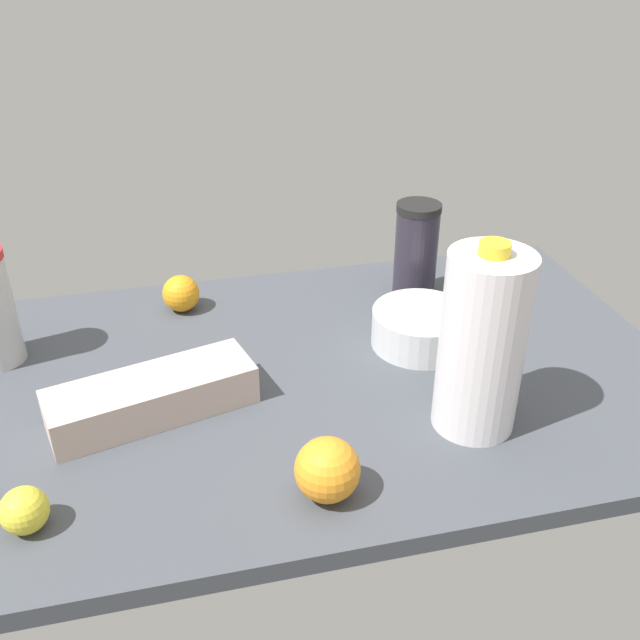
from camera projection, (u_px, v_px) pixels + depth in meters
The scene contains 8 objects.
countertop at pixel (320, 379), 119.70cm from camera, with size 120.00×76.00×3.00cm, color #42474E.
milk_jug at pixel (482, 343), 100.43cm from camera, with size 12.18×12.18×29.44cm.
shaker_bottle at pixel (416, 251), 137.26cm from camera, with size 8.50×8.50×19.35cm.
egg_carton at pixel (152, 396), 107.66cm from camera, with size 30.97×10.06×6.31cm, color beige.
mixing_bowl at pixel (421, 328), 124.93cm from camera, with size 17.23×17.23×6.58cm, color silver.
orange_near_front at pixel (327, 470), 91.93cm from camera, with size 8.68×8.68×8.68cm, color orange.
lemon_far_back at pixel (24, 510), 87.56cm from camera, with size 6.03×6.03×6.03cm, color yellow.
orange_by_jug at pixel (181, 293), 135.50cm from camera, with size 7.01×7.01×7.01cm, color orange.
Camera 1 is at (-22.53, -95.82, 70.33)cm, focal length 40.00 mm.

